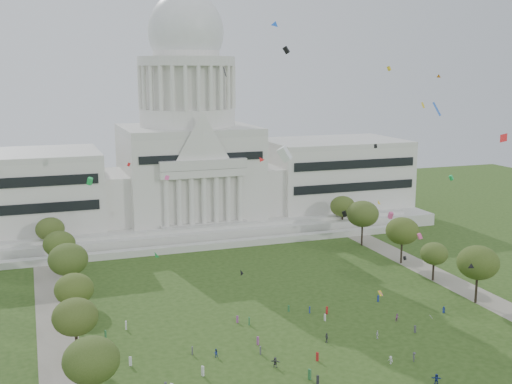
{
  "coord_description": "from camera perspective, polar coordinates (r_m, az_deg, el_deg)",
  "views": [
    {
      "loc": [
        -51.03,
        -98.34,
        52.88
      ],
      "look_at": [
        0.0,
        45.0,
        24.0
      ],
      "focal_mm": 45.0,
      "sensor_mm": 36.0,
      "label": 1
    }
  ],
  "objects": [
    {
      "name": "ground",
      "position": [
        122.77,
        7.31,
        -14.86
      ],
      "size": [
        400.0,
        400.0,
        0.0
      ],
      "primitive_type": "plane",
      "color": "#2B4916",
      "rests_on": "ground"
    },
    {
      "name": "capitol",
      "position": [
        220.12,
        -6.01,
        2.7
      ],
      "size": [
        160.0,
        64.5,
        91.3
      ],
      "color": "silver",
      "rests_on": "ground"
    },
    {
      "name": "path_left",
      "position": [
        138.83,
        -17.22,
        -12.14
      ],
      "size": [
        8.0,
        160.0,
        0.04
      ],
      "primitive_type": "cube",
      "color": "gray",
      "rests_on": "ground"
    },
    {
      "name": "path_right",
      "position": [
        170.51,
        17.31,
        -7.82
      ],
      "size": [
        8.0,
        160.0,
        0.04
      ],
      "primitive_type": "cube",
      "color": "gray",
      "rests_on": "ground"
    },
    {
      "name": "row_tree_l_1",
      "position": [
        105.24,
        -14.44,
        -14.29
      ],
      "size": [
        8.86,
        8.86,
        12.59
      ],
      "color": "black",
      "rests_on": "ground"
    },
    {
      "name": "row_tree_l_2",
      "position": [
        124.01,
        -15.78,
        -10.64
      ],
      "size": [
        8.42,
        8.42,
        11.97
      ],
      "color": "black",
      "rests_on": "ground"
    },
    {
      "name": "row_tree_r_2",
      "position": [
        156.0,
        19.13,
        -5.95
      ],
      "size": [
        9.55,
        9.55,
        13.58
      ],
      "color": "black",
      "rests_on": "ground"
    },
    {
      "name": "row_tree_l_3",
      "position": [
        139.77,
        -15.87,
        -8.32
      ],
      "size": [
        8.12,
        8.12,
        11.55
      ],
      "color": "black",
      "rests_on": "ground"
    },
    {
      "name": "row_tree_r_3",
      "position": [
        169.84,
        15.56,
        -5.3
      ],
      "size": [
        7.01,
        7.01,
        9.98
      ],
      "color": "black",
      "rests_on": "ground"
    },
    {
      "name": "row_tree_l_4",
      "position": [
        157.06,
        -16.36,
        -5.78
      ],
      "size": [
        9.29,
        9.29,
        13.21
      ],
      "color": "black",
      "rests_on": "ground"
    },
    {
      "name": "row_tree_r_4",
      "position": [
        181.91,
        12.88,
        -3.39
      ],
      "size": [
        9.19,
        9.19,
        13.06
      ],
      "color": "black",
      "rests_on": "ground"
    },
    {
      "name": "row_tree_l_5",
      "position": [
        175.19,
        -17.09,
        -4.44
      ],
      "size": [
        8.33,
        8.33,
        11.85
      ],
      "color": "black",
      "rests_on": "ground"
    },
    {
      "name": "row_tree_r_5",
      "position": [
        197.94,
        9.46,
        -1.93
      ],
      "size": [
        9.82,
        9.82,
        13.96
      ],
      "color": "black",
      "rests_on": "ground"
    },
    {
      "name": "row_tree_l_6",
      "position": [
        192.76,
        -17.84,
        -3.16
      ],
      "size": [
        8.19,
        8.19,
        11.64
      ],
      "color": "black",
      "rests_on": "ground"
    },
    {
      "name": "row_tree_r_6",
      "position": [
        214.82,
        7.72,
        -1.27
      ],
      "size": [
        8.42,
        8.42,
        11.97
      ],
      "color": "black",
      "rests_on": "ground"
    },
    {
      "name": "person_0",
      "position": [
        150.23,
        16.35,
        -10.0
      ],
      "size": [
        0.89,
        0.88,
        1.55
      ],
      "primitive_type": "imported",
      "rotation": [
        0.0,
        0.0,
        5.52
      ],
      "color": "navy",
      "rests_on": "ground"
    },
    {
      "name": "person_2",
      "position": [
        143.1,
        12.44,
        -10.84
      ],
      "size": [
        0.88,
        0.62,
        1.69
      ],
      "primitive_type": "imported",
      "rotation": [
        0.0,
        0.0,
        0.14
      ],
      "color": "#994C8C",
      "rests_on": "ground"
    },
    {
      "name": "person_3",
      "position": [
        123.73,
        11.88,
        -14.41
      ],
      "size": [
        0.85,
        1.1,
        1.52
      ],
      "primitive_type": "imported",
      "rotation": [
        0.0,
        0.0,
        5.12
      ],
      "color": "silver",
      "rests_on": "ground"
    },
    {
      "name": "person_4",
      "position": [
        130.56,
        6.29,
        -12.75
      ],
      "size": [
        0.64,
        1.15,
        1.95
      ],
      "primitive_type": "imported",
      "rotation": [
        0.0,
        0.0,
        4.7
      ],
      "color": "#4C4C51",
      "rests_on": "ground"
    },
    {
      "name": "person_5",
      "position": [
        120.01,
        1.72,
        -14.89
      ],
      "size": [
        1.89,
        1.58,
        1.93
      ],
      "primitive_type": "imported",
      "rotation": [
        0.0,
        0.0,
        2.56
      ],
      "color": "#4C4C51",
      "rests_on": "ground"
    },
    {
      "name": "person_8",
      "position": [
        124.02,
        -3.6,
        -14.09
      ],
      "size": [
        0.84,
        0.53,
        1.68
      ],
      "primitive_type": "imported",
      "rotation": [
        0.0,
        0.0,
        3.18
      ],
      "color": "navy",
      "rests_on": "ground"
    },
    {
      "name": "person_9",
      "position": [
        125.58,
        13.88,
        -14.03
      ],
      "size": [
        0.88,
        1.29,
        1.82
      ],
      "primitive_type": "imported",
      "rotation": [
        0.0,
        0.0,
        1.33
      ],
      "color": "#4C4C51",
      "rests_on": "ground"
    },
    {
      "name": "person_10",
      "position": [
        133.65,
        10.73,
        -12.36
      ],
      "size": [
        0.73,
        1.09,
        1.72
      ],
      "primitive_type": "imported",
      "rotation": [
        0.0,
        0.0,
        1.39
      ],
      "color": "silver",
      "rests_on": "ground"
    },
    {
      "name": "person_11",
      "position": [
        118.47,
        15.75,
        -15.7
      ],
      "size": [
        1.81,
        1.41,
        1.83
      ],
      "primitive_type": "imported",
      "rotation": [
        0.0,
        0.0,
        2.64
      ],
      "color": "navy",
      "rests_on": "ground"
    },
    {
      "name": "distant_crowd",
      "position": [
        126.97,
        -1.48,
        -13.45
      ],
      "size": [
        65.75,
        35.64,
        1.94
      ],
      "color": "#994C8C",
      "rests_on": "ground"
    },
    {
      "name": "kite_swarm",
      "position": [
        123.41,
        7.19,
        -1.46
      ],
      "size": [
        78.5,
        100.66,
        58.35
      ],
      "color": "black",
      "rests_on": "ground"
    }
  ]
}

